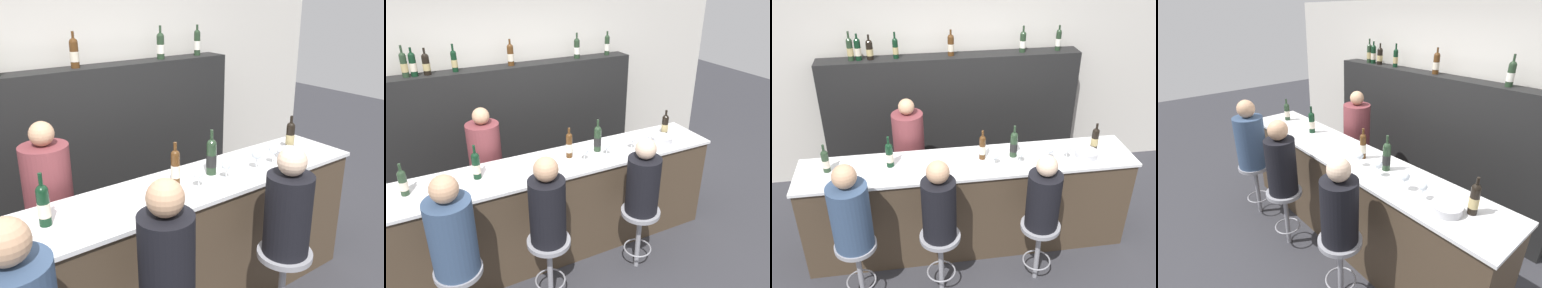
{
  "view_description": "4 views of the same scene",
  "coord_description": "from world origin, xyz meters",
  "views": [
    {
      "loc": [
        -1.42,
        -1.95,
        2.36
      ],
      "look_at": [
        0.24,
        0.27,
        1.38
      ],
      "focal_mm": 40.0,
      "sensor_mm": 36.0,
      "label": 1
    },
    {
      "loc": [
        -1.29,
        -2.72,
        2.82
      ],
      "look_at": [
        0.23,
        0.31,
        1.21
      ],
      "focal_mm": 35.0,
      "sensor_mm": 36.0,
      "label": 2
    },
    {
      "loc": [
        -0.61,
        -3.31,
        3.38
      ],
      "look_at": [
        -0.06,
        0.22,
        1.33
      ],
      "focal_mm": 40.0,
      "sensor_mm": 36.0,
      "label": 3
    },
    {
      "loc": [
        2.16,
        -1.53,
        2.44
      ],
      "look_at": [
        0.07,
        0.23,
        1.23
      ],
      "focal_mm": 28.0,
      "sensor_mm": 36.0,
      "label": 4
    }
  ],
  "objects": [
    {
      "name": "wine_bottle_counter_2",
      "position": [
        0.14,
        0.34,
        1.21
      ],
      "size": [
        0.07,
        0.07,
        0.32
      ],
      "color": "#4C2D14",
      "rests_on": "bar_counter"
    },
    {
      "name": "wine_glass_0",
      "position": [
        0.25,
        0.2,
        1.17
      ],
      "size": [
        0.07,
        0.07,
        0.14
      ],
      "color": "silver",
      "rests_on": "bar_counter"
    },
    {
      "name": "wine_glass_1",
      "position": [
        0.5,
        0.2,
        1.18
      ],
      "size": [
        0.07,
        0.07,
        0.15
      ],
      "color": "silver",
      "rests_on": "bar_counter"
    },
    {
      "name": "wine_bottle_counter_0",
      "position": [
        -1.4,
        0.34,
        1.19
      ],
      "size": [
        0.07,
        0.07,
        0.3
      ],
      "color": "#233823",
      "rests_on": "bar_counter"
    },
    {
      "name": "wine_bottle_counter_1",
      "position": [
        -0.79,
        0.34,
        1.21
      ],
      "size": [
        0.08,
        0.08,
        0.33
      ],
      "color": "black",
      "rests_on": "bar_counter"
    },
    {
      "name": "wine_bottle_backbar_1",
      "position": [
        -1.09,
        1.65,
        1.87
      ],
      "size": [
        0.08,
        0.08,
        0.31
      ],
      "color": "black",
      "rests_on": "back_bar_cabinet"
    },
    {
      "name": "wine_glass_2",
      "position": [
        0.81,
        0.2,
        1.19
      ],
      "size": [
        0.08,
        0.08,
        0.16
      ],
      "color": "silver",
      "rests_on": "bar_counter"
    },
    {
      "name": "wine_bottle_backbar_4",
      "position": [
        -0.0,
        1.65,
        1.87
      ],
      "size": [
        0.08,
        0.08,
        0.31
      ],
      "color": "#4C2D14",
      "rests_on": "back_bar_cabinet"
    },
    {
      "name": "guest_seated_right",
      "position": [
        0.59,
        -0.32,
        1.02
      ],
      "size": [
        0.31,
        0.31,
        0.76
      ],
      "color": "black",
      "rests_on": "bar_stool_right"
    },
    {
      "name": "wine_bottle_counter_3",
      "position": [
        0.47,
        0.34,
        1.21
      ],
      "size": [
        0.08,
        0.08,
        0.35
      ],
      "color": "#233823",
      "rests_on": "bar_counter"
    },
    {
      "name": "guest_seated_middle",
      "position": [
        -0.37,
        -0.32,
        1.04
      ],
      "size": [
        0.31,
        0.31,
        0.8
      ],
      "color": "black",
      "rests_on": "bar_stool_middle"
    },
    {
      "name": "back_bar_cabinet",
      "position": [
        0.0,
        1.65,
        0.87
      ],
      "size": [
        3.21,
        0.28,
        1.74
      ],
      "color": "black",
      "rests_on": "ground_plane"
    },
    {
      "name": "wine_bottle_backbar_2",
      "position": [
        -0.95,
        1.65,
        1.86
      ],
      "size": [
        0.08,
        0.08,
        0.29
      ],
      "color": "black",
      "rests_on": "back_bar_cabinet"
    },
    {
      "name": "ground_plane",
      "position": [
        0.0,
        0.0,
        0.0
      ],
      "size": [
        16.0,
        16.0,
        0.0
      ],
      "primitive_type": "plane",
      "color": "#333338"
    },
    {
      "name": "wine_glass_3",
      "position": [
        0.99,
        0.2,
        1.18
      ],
      "size": [
        0.07,
        0.07,
        0.15
      ],
      "color": "silver",
      "rests_on": "bar_counter"
    },
    {
      "name": "wine_bottle_backbar_0",
      "position": [
        -1.17,
        1.65,
        1.88
      ],
      "size": [
        0.07,
        0.07,
        0.34
      ],
      "color": "#233823",
      "rests_on": "back_bar_cabinet"
    },
    {
      "name": "bar_counter",
      "position": [
        0.0,
        0.29,
        0.54
      ],
      "size": [
        3.42,
        0.62,
        1.07
      ],
      "color": "#473828",
      "rests_on": "ground_plane"
    },
    {
      "name": "wine_bottle_counter_4",
      "position": [
        1.34,
        0.34,
        1.2
      ],
      "size": [
        0.07,
        0.07,
        0.31
      ],
      "color": "black",
      "rests_on": "bar_counter"
    },
    {
      "name": "bar_stool_left",
      "position": [
        -1.13,
        -0.32,
        0.54
      ],
      "size": [
        0.38,
        0.38,
        0.69
      ],
      "color": "gray",
      "rests_on": "ground_plane"
    },
    {
      "name": "guest_seated_left",
      "position": [
        -1.13,
        -0.32,
        1.05
      ],
      "size": [
        0.35,
        0.35,
        0.83
      ],
      "color": "#334766",
      "rests_on": "bar_stool_left"
    },
    {
      "name": "bar_stool_middle",
      "position": [
        -0.37,
        -0.32,
        0.54
      ],
      "size": [
        0.38,
        0.38,
        0.69
      ],
      "color": "gray",
      "rests_on": "ground_plane"
    },
    {
      "name": "wine_bottle_backbar_5",
      "position": [
        0.89,
        1.65,
        1.87
      ],
      "size": [
        0.08,
        0.08,
        0.32
      ],
      "color": "#233823",
      "rests_on": "back_bar_cabinet"
    },
    {
      "name": "bar_stool_right",
      "position": [
        0.59,
        -0.32,
        0.54
      ],
      "size": [
        0.38,
        0.38,
        0.69
      ],
      "color": "gray",
      "rests_on": "ground_plane"
    },
    {
      "name": "wine_bottle_backbar_6",
      "position": [
        1.34,
        1.65,
        1.88
      ],
      "size": [
        0.07,
        0.07,
        0.31
      ],
      "color": "#233823",
      "rests_on": "back_bar_cabinet"
    },
    {
      "name": "bartender",
      "position": [
        -0.58,
        0.9,
        0.71
      ],
      "size": [
        0.35,
        0.35,
        1.54
      ],
      "color": "brown",
      "rests_on": "ground_plane"
    },
    {
      "name": "metal_bowl",
      "position": [
        1.21,
        0.21,
        1.11
      ],
      "size": [
        0.23,
        0.23,
        0.07
      ],
      "color": "#B7B7BC",
      "rests_on": "bar_counter"
    },
    {
      "name": "wall_back",
      "position": [
        0.0,
        1.88,
        1.3
      ],
      "size": [
        6.4,
        0.05,
        2.6
      ],
      "color": "beige",
      "rests_on": "ground_plane"
    },
    {
      "name": "wine_bottle_backbar_3",
      "position": [
        -0.66,
        1.65,
        1.87
      ],
      "size": [
        0.07,
        0.07,
        0.31
      ],
      "color": "black",
      "rests_on": "back_bar_cabinet"
    }
  ]
}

